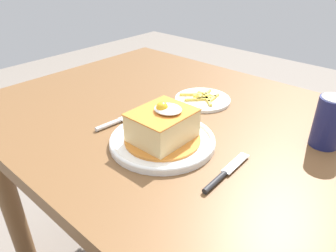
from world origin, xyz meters
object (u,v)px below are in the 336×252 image
soda_can (329,122)px  side_plate_fries (203,99)px  main_plate (162,140)px  knife (221,176)px  fork (115,122)px

soda_can → side_plate_fries: size_ratio=0.73×
main_plate → soda_can: (0.29, 0.25, 0.05)m
soda_can → knife: bearing=-112.2°
main_plate → side_plate_fries: (-0.07, 0.26, -0.00)m
soda_can → fork: bearing=-149.3°
main_plate → fork: bearing=-174.7°
knife → soda_can: bearing=67.8°
soda_can → main_plate: bearing=-139.0°
main_plate → side_plate_fries: main_plate is taller
main_plate → fork: (-0.16, -0.01, -0.00)m
fork → soda_can: soda_can is taller
side_plate_fries → fork: bearing=-107.6°
fork → side_plate_fries: bearing=72.4°
main_plate → knife: 0.18m
side_plate_fries → main_plate: bearing=-74.5°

